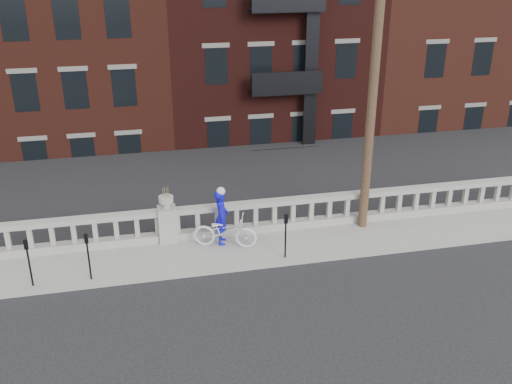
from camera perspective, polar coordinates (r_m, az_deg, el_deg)
ground at (r=14.49m, az=-7.41°, el=-12.47°), size 120.00×120.00×0.00m
sidewalk at (r=16.98m, az=-8.45°, el=-6.47°), size 32.00×2.20×0.15m
balustrade at (r=17.56m, az=-8.82°, el=-3.36°), size 28.00×0.34×1.03m
planter_pedestal at (r=17.48m, az=-8.86°, el=-2.81°), size 0.55×0.55×1.76m
lower_level at (r=35.34m, az=-10.58°, el=13.31°), size 80.00×44.00×20.80m
utility_pole at (r=17.20m, az=11.80°, el=12.07°), size 1.60×0.28×10.00m
parking_meter_b at (r=16.05m, az=-21.82°, el=-6.11°), size 0.10×0.09×1.36m
parking_meter_c at (r=15.85m, az=-16.47°, el=-5.73°), size 0.10×0.09×1.36m
parking_meter_d at (r=16.28m, az=2.98°, el=-3.93°), size 0.10×0.09×1.36m
bicycle at (r=17.04m, az=-3.12°, el=-3.92°), size 2.03×1.26×1.01m
cyclist at (r=17.10m, az=-3.47°, el=-2.51°), size 0.53×0.70×1.71m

